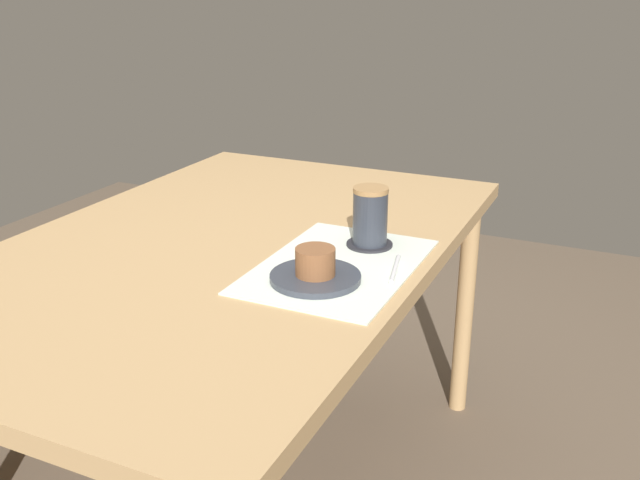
% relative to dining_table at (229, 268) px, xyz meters
% --- Properties ---
extents(dining_table, '(1.39, 0.89, 0.70)m').
position_rel_dining_table_xyz_m(dining_table, '(0.00, 0.00, 0.00)').
color(dining_table, tan).
rests_on(dining_table, ground_plane).
extents(placemat, '(0.43, 0.29, 0.00)m').
position_rel_dining_table_xyz_m(placemat, '(-0.03, -0.28, 0.07)').
color(placemat, silver).
rests_on(placemat, dining_table).
extents(pastry_plate, '(0.17, 0.17, 0.01)m').
position_rel_dining_table_xyz_m(pastry_plate, '(-0.12, -0.27, 0.07)').
color(pastry_plate, '#333842').
rests_on(pastry_plate, placemat).
extents(pastry, '(0.08, 0.08, 0.05)m').
position_rel_dining_table_xyz_m(pastry, '(-0.12, -0.27, 0.11)').
color(pastry, brown).
rests_on(pastry, pastry_plate).
extents(coffee_coaster, '(0.10, 0.10, 0.00)m').
position_rel_dining_table_xyz_m(coffee_coaster, '(0.09, -0.29, 0.07)').
color(coffee_coaster, '#232328').
rests_on(coffee_coaster, placemat).
extents(coffee_mug, '(0.11, 0.07, 0.12)m').
position_rel_dining_table_xyz_m(coffee_mug, '(0.10, -0.29, 0.13)').
color(coffee_mug, '#2D333D').
rests_on(coffee_mug, coffee_coaster).
extents(teaspoon, '(0.13, 0.04, 0.01)m').
position_rel_dining_table_xyz_m(teaspoon, '(-0.01, -0.39, 0.07)').
color(teaspoon, silver).
rests_on(teaspoon, placemat).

